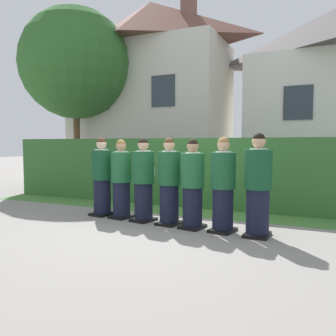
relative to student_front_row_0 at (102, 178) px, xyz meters
The scene contains 12 objects.
ground_plane 1.79m from the student_front_row_0, ahead, with size 60.00×60.00×0.00m, color gray.
student_front_row_0 is the anchor object (origin of this frame).
student_front_row_1 0.51m from the student_front_row_0, ahead, with size 0.44×0.51×1.58m.
student_front_row_2 1.06m from the student_front_row_0, ahead, with size 0.45×0.54×1.60m.
student_front_row_3 1.63m from the student_front_row_0, ahead, with size 0.42×0.53×1.61m.
student_front_row_4 2.13m from the student_front_row_0, ahead, with size 0.43×0.50×1.58m.
student_front_row_5 2.69m from the student_front_row_0, ahead, with size 0.44×0.51×1.61m.
student_front_row_6 3.28m from the student_front_row_0, ahead, with size 0.43×0.49×1.67m.
hedge 2.46m from the student_front_row_0, 49.38° to the left, with size 10.93×0.70×1.63m.
school_building_main 7.83m from the student_front_row_0, 109.36° to the left, with size 6.45×3.51×7.21m.
oak_tree_left 7.36m from the student_front_row_0, 133.66° to the left, with size 4.09×4.09×6.52m.
lawn_strip 2.08m from the student_front_row_0, 33.70° to the left, with size 10.93×0.90×0.01m, color #477A38.
Camera 1 is at (2.65, -5.79, 1.50)m, focal length 37.18 mm.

